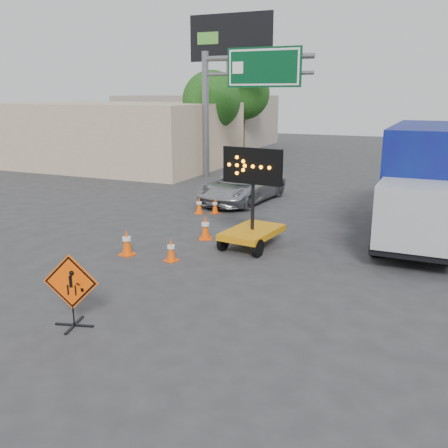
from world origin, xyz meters
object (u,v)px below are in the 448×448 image
Objects in this scene: arrow_board at (252,226)px; box_truck at (426,189)px; construction_sign at (71,289)px; pickup_truck at (242,186)px.

box_truck reaches higher than arrow_board.
pickup_truck is at bearing 80.83° from construction_sign.
arrow_board is 0.62× the size of pickup_truck.
box_truck is (4.72, 3.26, 0.96)m from arrow_board.
arrow_board reaches higher than construction_sign.
box_truck is at bearing 42.52° from construction_sign.
box_truck reaches higher than pickup_truck.
box_truck reaches higher than construction_sign.
arrow_board is at bearing 62.31° from construction_sign.
pickup_truck is 8.09m from box_truck.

